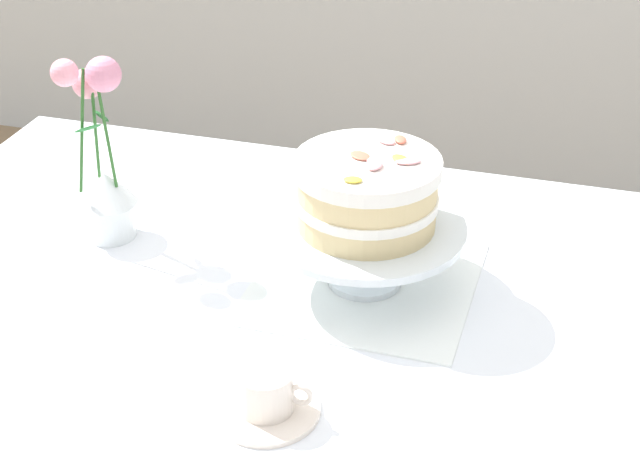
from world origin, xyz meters
The scene contains 6 objects.
dining_table centered at (0.00, -0.03, 0.65)m, with size 1.40×1.00×0.74m.
linen_napkin centered at (0.08, 0.09, 0.74)m, with size 0.32×0.32×0.00m, color white.
cake_stand centered at (0.08, 0.09, 0.82)m, with size 0.29×0.29×0.10m.
layer_cake centered at (0.08, 0.09, 0.89)m, with size 0.21×0.21×0.11m.
flower_vase centered at (-0.34, 0.11, 0.86)m, with size 0.10×0.10×0.31m.
teacup centered at (0.04, -0.22, 0.76)m, with size 0.13×0.13×0.06m.
Camera 1 is at (0.36, -1.09, 1.54)m, focal length 54.95 mm.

